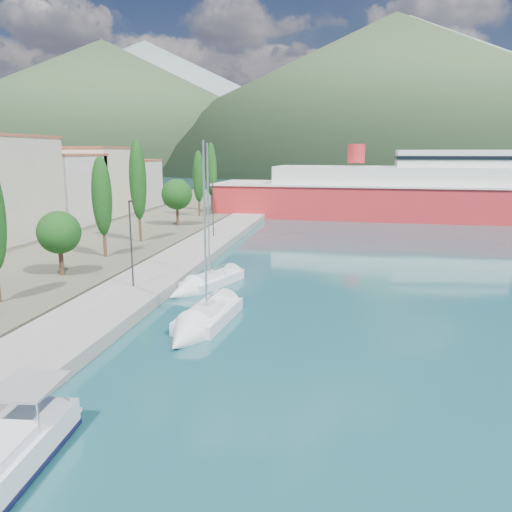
# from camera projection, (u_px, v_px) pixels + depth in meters

# --- Properties ---
(ground) EXTENTS (1400.00, 1400.00, 0.00)m
(ground) POSITION_uv_depth(u_px,v_px,m) (324.00, 191.00, 135.28)
(ground) COLOR #1A4E55
(quay) EXTENTS (5.00, 88.00, 0.80)m
(quay) POSITION_uv_depth(u_px,v_px,m) (183.00, 260.00, 46.06)
(quay) COLOR gray
(quay) RESTS_ON ground
(hills_far) EXTENTS (1480.00, 900.00, 180.00)m
(hills_far) POSITION_uv_depth(u_px,v_px,m) (464.00, 94.00, 577.17)
(hills_far) COLOR slate
(hills_far) RESTS_ON ground
(hills_near) EXTENTS (1010.00, 520.00, 115.00)m
(hills_near) POSITION_uv_depth(u_px,v_px,m) (480.00, 97.00, 352.25)
(hills_near) COLOR #33492C
(hills_near) RESTS_ON ground
(town_buildings) EXTENTS (9.20, 69.20, 11.30)m
(town_buildings) POSITION_uv_depth(u_px,v_px,m) (25.00, 191.00, 59.44)
(town_buildings) COLOR beige
(town_buildings) RESTS_ON land_strip
(tree_row) EXTENTS (3.99, 61.32, 11.08)m
(tree_row) POSITION_uv_depth(u_px,v_px,m) (142.00, 193.00, 53.71)
(tree_row) COLOR #47301E
(tree_row) RESTS_ON land_strip
(lamp_posts) EXTENTS (0.15, 43.76, 6.06)m
(lamp_posts) POSITION_uv_depth(u_px,v_px,m) (133.00, 240.00, 35.04)
(lamp_posts) COLOR #2D2D33
(lamp_posts) RESTS_ON quay
(sailboat_near) EXTENTS (3.26, 8.37, 11.73)m
(sailboat_near) POSITION_uv_depth(u_px,v_px,m) (196.00, 327.00, 28.41)
(sailboat_near) COLOR silver
(sailboat_near) RESTS_ON ground
(sailboat_mid) EXTENTS (4.83, 8.29, 11.61)m
(sailboat_mid) POSITION_uv_depth(u_px,v_px,m) (197.00, 287.00, 37.17)
(sailboat_mid) COLOR silver
(sailboat_mid) RESTS_ON ground
(ferry) EXTENTS (61.37, 15.72, 12.08)m
(ferry) POSITION_uv_depth(u_px,v_px,m) (411.00, 195.00, 77.69)
(ferry) COLOR red
(ferry) RESTS_ON ground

